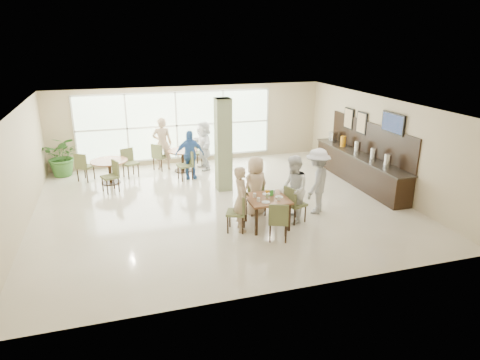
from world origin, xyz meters
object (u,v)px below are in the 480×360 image
object	(u,v)px
potted_plant	(63,156)
adult_standing	(162,144)
main_table	(267,201)
round_table_right	(183,156)
round_table_left	(109,165)
teen_right	(293,189)
adult_a	(190,155)
adult_b	(204,145)
teen_left	(241,199)
buffet_counter	(360,166)
teen_far	(256,186)
teen_standing	(317,181)

from	to	relation	value
potted_plant	adult_standing	xyz separation A→B (m)	(3.30, -0.22, 0.24)
main_table	round_table_right	xyz separation A→B (m)	(-1.24, 5.12, -0.10)
round_table_left	teen_right	distance (m)	6.27
adult_a	round_table_left	bearing A→B (deg)	175.22
adult_b	teen_left	bearing A→B (deg)	-7.84
adult_a	adult_b	xyz separation A→B (m)	(0.66, 0.87, 0.05)
teen_left	buffet_counter	bearing A→B (deg)	-59.22
round_table_left	teen_far	size ratio (longest dim) A/B	0.74
teen_standing	adult_a	distance (m)	4.68
adult_b	adult_standing	size ratio (longest dim) A/B	0.92
round_table_left	adult_a	world-z (taller)	adult_a
adult_standing	potted_plant	bearing A→B (deg)	2.87
round_table_right	teen_standing	xyz separation A→B (m)	(2.81, -4.66, 0.32)
main_table	teen_right	size ratio (longest dim) A/B	0.58
round_table_right	teen_right	distance (m)	5.42
round_table_right	adult_a	size ratio (longest dim) A/B	0.64
teen_standing	teen_right	bearing A→B (deg)	-23.48
teen_far	adult_a	world-z (taller)	adult_a
teen_far	adult_standing	size ratio (longest dim) A/B	0.85
adult_b	adult_standing	distance (m)	1.45
adult_standing	teen_far	bearing A→B (deg)	117.95
teen_left	adult_b	bearing A→B (deg)	2.73
teen_left	adult_standing	bearing A→B (deg)	16.96
round_table_right	teen_right	world-z (taller)	teen_right
teen_far	round_table_left	bearing A→B (deg)	-65.20
main_table	buffet_counter	xyz separation A→B (m)	(3.96, 2.22, -0.11)
round_table_left	teen_standing	size ratio (longest dim) A/B	0.66
buffet_counter	adult_standing	distance (m)	6.72
teen_left	adult_a	world-z (taller)	teen_left
round_table_right	teen_left	world-z (taller)	teen_left
teen_far	buffet_counter	bearing A→B (deg)	179.47
round_table_left	adult_a	bearing A→B (deg)	-5.85
teen_right	teen_standing	bearing A→B (deg)	127.47
round_table_right	teen_far	size ratio (longest dim) A/B	0.65
main_table	teen_left	world-z (taller)	teen_left
main_table	buffet_counter	distance (m)	4.54
main_table	teen_right	xyz separation A→B (m)	(0.72, 0.08, 0.21)
teen_right	teen_standing	world-z (taller)	teen_standing
teen_right	adult_standing	distance (m)	6.05
teen_standing	adult_standing	bearing A→B (deg)	-103.59
teen_left	teen_standing	size ratio (longest dim) A/B	0.92
round_table_left	potted_plant	size ratio (longest dim) A/B	0.85
main_table	potted_plant	distance (m)	7.74
potted_plant	teen_right	xyz separation A→B (m)	(5.88, -5.69, 0.18)
round_table_left	buffet_counter	distance (m)	7.98
potted_plant	teen_right	distance (m)	8.19
teen_left	teen_far	size ratio (longest dim) A/B	1.03
teen_left	adult_standing	distance (m)	5.70
teen_far	adult_b	size ratio (longest dim) A/B	0.92
round_table_right	potted_plant	bearing A→B (deg)	170.55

